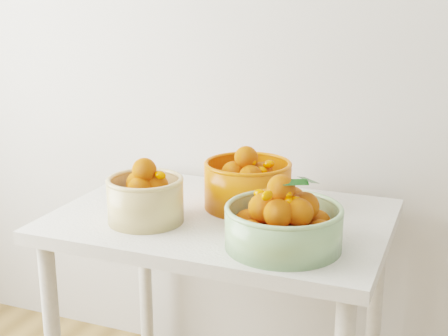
% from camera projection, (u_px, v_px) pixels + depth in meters
% --- Properties ---
extents(table, '(1.00, 0.70, 0.75)m').
position_uv_depth(table, '(222.00, 244.00, 1.93)').
color(table, silver).
rests_on(table, ground).
extents(bowl_cream, '(0.30, 0.30, 0.19)m').
position_uv_depth(bowl_cream, '(145.00, 197.00, 1.83)').
color(bowl_cream, tan).
rests_on(bowl_cream, table).
extents(bowl_green, '(0.39, 0.39, 0.20)m').
position_uv_depth(bowl_green, '(283.00, 223.00, 1.64)').
color(bowl_green, '#87AF78').
rests_on(bowl_green, table).
extents(bowl_orange, '(0.29, 0.29, 0.20)m').
position_uv_depth(bowl_orange, '(247.00, 183.00, 1.95)').
color(bowl_orange, '#E9530C').
rests_on(bowl_orange, table).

